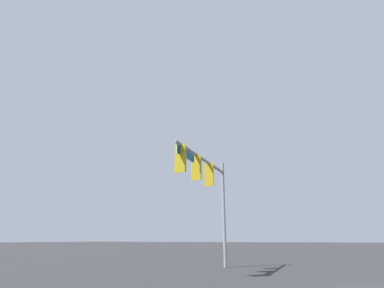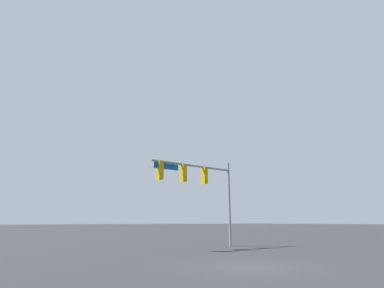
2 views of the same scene
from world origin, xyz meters
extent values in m
plane|color=#2D2D30|center=(0.00, 0.00, 0.00)|extent=(400.00, 400.00, 0.00)
cylinder|color=gray|center=(-6.11, -8.41, 3.14)|extent=(0.19, 0.19, 6.28)
cylinder|color=gray|center=(-2.65, -8.19, 5.68)|extent=(6.94, 0.58, 0.16)
cube|color=gold|center=(-3.50, -8.25, 5.01)|extent=(0.06, 0.52, 1.30)
cube|color=#B79314|center=(-3.69, -8.26, 5.01)|extent=(0.38, 0.34, 1.10)
cylinder|color=#B79314|center=(-3.69, -8.26, 5.62)|extent=(0.04, 0.04, 0.12)
cylinder|color=#340503|center=(-3.89, -8.27, 5.34)|extent=(0.04, 0.22, 0.22)
cylinder|color=#392D05|center=(-3.89, -8.27, 5.01)|extent=(0.04, 0.22, 0.22)
cylinder|color=green|center=(-3.89, -8.27, 4.68)|extent=(0.04, 0.22, 0.22)
cube|color=gold|center=(-1.59, -8.13, 5.01)|extent=(0.06, 0.52, 1.30)
cube|color=#B79314|center=(-1.78, -8.14, 5.01)|extent=(0.38, 0.34, 1.10)
cylinder|color=#B79314|center=(-1.78, -8.14, 5.62)|extent=(0.04, 0.04, 0.12)
cylinder|color=#340503|center=(-1.98, -8.15, 5.34)|extent=(0.04, 0.22, 0.22)
cylinder|color=#392D05|center=(-1.98, -8.15, 5.01)|extent=(0.04, 0.22, 0.22)
cylinder|color=green|center=(-1.98, -8.15, 4.68)|extent=(0.04, 0.22, 0.22)
cube|color=gold|center=(0.32, -8.01, 5.01)|extent=(0.06, 0.52, 1.30)
cube|color=#B79314|center=(0.13, -8.03, 5.01)|extent=(0.38, 0.34, 1.10)
cylinder|color=#B79314|center=(0.13, -8.03, 5.62)|extent=(0.04, 0.04, 0.12)
cylinder|color=#340503|center=(-0.07, -8.04, 5.34)|extent=(0.04, 0.22, 0.22)
cylinder|color=#392D05|center=(-0.07, -8.04, 5.01)|extent=(0.04, 0.22, 0.22)
cylinder|color=green|center=(-0.07, -8.04, 4.68)|extent=(0.04, 0.22, 0.22)
cube|color=#0A4C7F|center=(-0.34, -8.05, 5.39)|extent=(1.92, 0.16, 0.39)
cube|color=white|center=(-0.34, -8.05, 5.39)|extent=(1.98, 0.14, 0.45)
camera|label=1|loc=(11.65, -1.77, 1.54)|focal=28.00mm
camera|label=2|loc=(9.25, 9.49, 1.77)|focal=28.00mm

